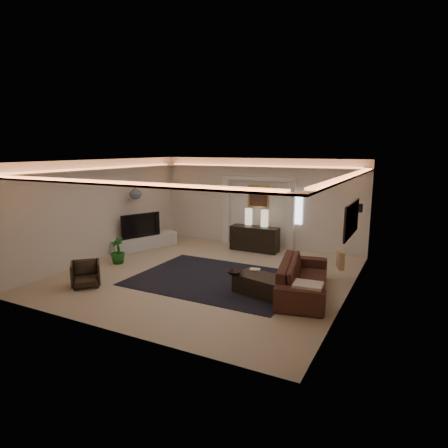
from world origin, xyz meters
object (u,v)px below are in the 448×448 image
at_px(console, 255,239).
at_px(coffee_table, 262,286).
at_px(armchair, 86,274).
at_px(sofa, 303,278).

distance_m(console, coffee_table, 3.76).
distance_m(coffee_table, armchair, 4.15).
relative_size(sofa, armchair, 3.88).
bearing_deg(coffee_table, sofa, 43.95).
bearing_deg(armchair, coffee_table, -25.97).
bearing_deg(sofa, coffee_table, 108.71).
relative_size(console, armchair, 2.33).
bearing_deg(sofa, armchair, 99.86).
bearing_deg(sofa, console, 27.57).
xyz_separation_m(console, coffee_table, (1.61, -3.39, -0.20)).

